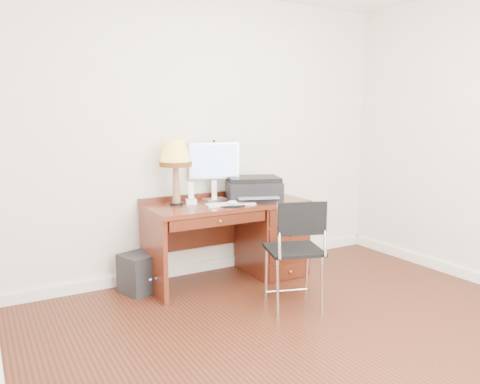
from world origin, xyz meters
TOP-DOWN VIEW (x-y plane):
  - ground at (0.00, 0.00)m, footprint 4.00×4.00m
  - room_shell at (0.00, 0.63)m, footprint 4.00×4.00m
  - desk at (0.32, 1.40)m, footprint 1.50×0.67m
  - monitor at (-0.04, 1.59)m, footprint 0.46×0.23m
  - keyboard at (-0.03, 1.26)m, footprint 0.46×0.21m
  - mouse_pad at (-0.04, 1.22)m, footprint 0.24×0.24m
  - printer at (0.29, 1.39)m, footprint 0.60×0.54m
  - leg_lamp at (-0.46, 1.51)m, footprint 0.29×0.29m
  - phone at (-0.32, 1.49)m, footprint 0.11×0.11m
  - pen_cup at (0.27, 1.61)m, footprint 0.08×0.08m
  - chair at (0.17, 0.50)m, footprint 0.54×0.55m
  - equipment_box at (-0.82, 1.50)m, footprint 0.37×0.37m

SIDE VIEW (x-z plane):
  - ground at x=0.00m, z-range 0.00..0.00m
  - room_shell at x=0.00m, z-range -1.95..2.05m
  - equipment_box at x=-0.82m, z-range 0.00..0.34m
  - desk at x=0.32m, z-range 0.04..0.79m
  - chair at x=0.17m, z-range 0.10..1.00m
  - keyboard at x=-0.03m, z-range 0.75..0.77m
  - mouse_pad at x=-0.04m, z-range 0.74..0.79m
  - pen_cup at x=0.27m, z-range 0.75..0.85m
  - phone at x=-0.32m, z-range 0.71..0.91m
  - printer at x=0.29m, z-range 0.75..0.97m
  - monitor at x=-0.04m, z-range 0.82..1.37m
  - leg_lamp at x=-0.46m, z-range 0.89..1.48m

